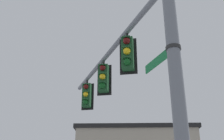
# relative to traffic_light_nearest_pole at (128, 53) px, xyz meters

# --- Properties ---
(signal_pole) EXTENTS (0.30, 0.30, 7.22)m
(signal_pole) POSITION_rel_traffic_light_nearest_pole_xyz_m (-1.27, 2.02, -2.38)
(signal_pole) COLOR slate
(signal_pole) RESTS_ON ground
(mast_arm) EXTENTS (4.46, 7.04, 0.17)m
(mast_arm) POSITION_rel_traffic_light_nearest_pole_xyz_m (0.89, -1.46, 0.78)
(mast_arm) COLOR slate
(traffic_light_nearest_pole) EXTENTS (0.54, 0.49, 1.31)m
(traffic_light_nearest_pole) POSITION_rel_traffic_light_nearest_pole_xyz_m (0.00, 0.00, 0.00)
(traffic_light_nearest_pole) COLOR black
(traffic_light_mid_inner) EXTENTS (0.54, 0.49, 1.31)m
(traffic_light_mid_inner) POSITION_rel_traffic_light_nearest_pole_xyz_m (1.16, -1.87, 0.00)
(traffic_light_mid_inner) COLOR black
(traffic_light_mid_outer) EXTENTS (0.54, 0.49, 1.31)m
(traffic_light_mid_outer) POSITION_rel_traffic_light_nearest_pole_xyz_m (2.32, -3.74, 0.00)
(traffic_light_mid_outer) COLOR black
(street_name_sign) EXTENTS (0.86, 1.27, 0.22)m
(street_name_sign) POSITION_rel_traffic_light_nearest_pole_xyz_m (-1.09, 1.73, -0.99)
(street_name_sign) COLOR #147238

